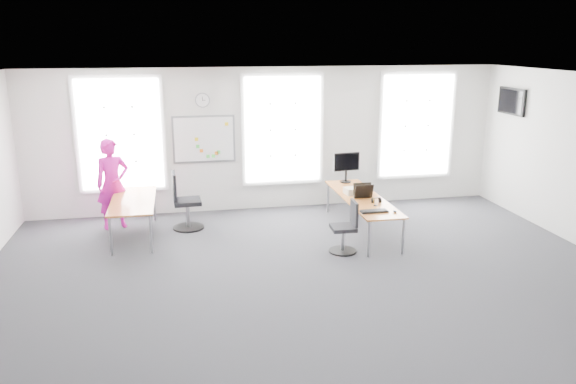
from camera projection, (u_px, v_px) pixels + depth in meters
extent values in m
plane|color=#27272B|center=(312.00, 282.00, 8.45)|extent=(10.00, 10.00, 0.00)
plane|color=white|center=(314.00, 80.00, 7.66)|extent=(10.00, 10.00, 0.00)
plane|color=silver|center=(268.00, 139.00, 11.84)|extent=(10.00, 0.00, 10.00)
plane|color=silver|center=(436.00, 317.00, 4.26)|extent=(10.00, 0.00, 10.00)
cube|color=white|center=(120.00, 135.00, 11.20)|extent=(1.60, 0.06, 2.20)
cube|color=white|center=(283.00, 130.00, 11.81)|extent=(1.60, 0.06, 2.20)
cube|color=white|center=(416.00, 126.00, 12.37)|extent=(1.60, 0.06, 2.20)
cube|color=#B35C27|center=(362.00, 198.00, 10.57)|extent=(0.73, 2.73, 0.03)
cylinder|color=gray|center=(369.00, 239.00, 9.37)|extent=(0.05, 0.05, 0.64)
cylinder|color=gray|center=(403.00, 236.00, 9.48)|extent=(0.05, 0.05, 0.64)
cylinder|color=gray|center=(328.00, 197.00, 11.84)|extent=(0.05, 0.05, 0.64)
cylinder|color=gray|center=(356.00, 196.00, 11.95)|extent=(0.05, 0.05, 0.64)
cube|color=#B35C27|center=(133.00, 200.00, 10.24)|extent=(0.78, 1.94, 0.03)
cylinder|color=gray|center=(111.00, 237.00, 9.41)|extent=(0.05, 0.05, 0.68)
cylinder|color=gray|center=(151.00, 234.00, 9.53)|extent=(0.05, 0.05, 0.68)
cylinder|color=gray|center=(120.00, 206.00, 11.14)|extent=(0.05, 0.05, 0.68)
cylinder|color=gray|center=(154.00, 204.00, 11.26)|extent=(0.05, 0.05, 0.68)
cylinder|color=black|center=(343.00, 251.00, 9.67)|extent=(0.48, 0.48, 0.03)
cylinder|color=gray|center=(343.00, 240.00, 9.61)|extent=(0.06, 0.06, 0.39)
cube|color=black|center=(343.00, 228.00, 9.56)|extent=(0.43, 0.43, 0.06)
cube|color=black|center=(354.00, 213.00, 9.52)|extent=(0.07, 0.39, 0.42)
cylinder|color=black|center=(189.00, 227.00, 10.87)|extent=(0.60, 0.60, 0.03)
cylinder|color=gray|center=(188.00, 215.00, 10.80)|extent=(0.07, 0.07, 0.48)
cube|color=black|center=(187.00, 201.00, 10.73)|extent=(0.53, 0.53, 0.08)
cube|color=black|center=(174.00, 186.00, 10.59)|extent=(0.08, 0.49, 0.52)
imported|color=#D01399|center=(113.00, 184.00, 10.71)|extent=(0.74, 0.62, 1.74)
cube|color=white|center=(204.00, 139.00, 11.55)|extent=(1.20, 0.03, 0.90)
cylinder|color=gray|center=(202.00, 100.00, 11.33)|extent=(0.30, 0.04, 0.30)
cube|color=black|center=(512.00, 101.00, 11.60)|extent=(0.06, 0.90, 0.55)
cube|color=black|center=(374.00, 211.00, 9.65)|extent=(0.48, 0.18, 0.02)
ellipsoid|color=black|center=(395.00, 211.00, 9.63)|extent=(0.09, 0.11, 0.04)
cylinder|color=black|center=(375.00, 206.00, 10.02)|extent=(0.08, 0.08, 0.01)
cylinder|color=black|center=(373.00, 201.00, 10.18)|extent=(0.04, 0.09, 0.09)
cylinder|color=black|center=(380.00, 200.00, 10.21)|extent=(0.04, 0.09, 0.09)
cylinder|color=gold|center=(373.00, 201.00, 10.18)|extent=(0.01, 0.09, 0.09)
cube|color=black|center=(377.00, 198.00, 10.18)|extent=(0.16, 0.02, 0.01)
cube|color=black|center=(362.00, 190.00, 10.51)|extent=(0.35, 0.09, 0.28)
cube|color=#FF8600|center=(364.00, 192.00, 10.43)|extent=(0.33, 0.11, 0.26)
cube|color=black|center=(364.00, 192.00, 10.42)|extent=(0.35, 0.11, 0.27)
cube|color=beige|center=(354.00, 191.00, 10.79)|extent=(0.38, 0.31, 0.12)
cylinder|color=black|center=(346.00, 182.00, 11.67)|extent=(0.23, 0.23, 0.02)
cylinder|color=black|center=(346.00, 176.00, 11.64)|extent=(0.05, 0.05, 0.23)
cube|color=black|center=(346.00, 162.00, 11.55)|extent=(0.56, 0.11, 0.38)
cube|color=black|center=(347.00, 162.00, 11.53)|extent=(0.52, 0.07, 0.33)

